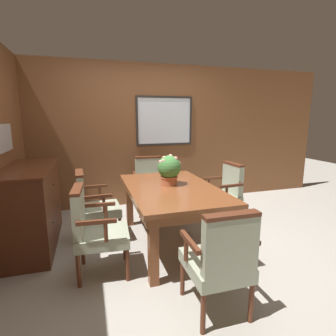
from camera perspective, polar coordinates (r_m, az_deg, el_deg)
The scene contains 10 objects.
ground_plane at distance 3.36m, azimuth 1.08°, elevation -16.53°, with size 14.00×14.00×0.00m, color #A39E93.
wall_back at distance 4.67m, azimuth -5.47°, elevation 7.04°, with size 7.20×0.08×2.45m.
dining_table at distance 3.17m, azimuth 0.79°, elevation -5.76°, with size 1.03×1.66×0.73m.
chair_left_far at distance 3.45m, azimuth -16.04°, elevation -7.45°, with size 0.53×0.53×0.90m.
chair_left_near at distance 2.73m, azimuth -15.71°, elevation -12.46°, with size 0.54×0.53×0.90m.
chair_right_far at distance 3.90m, azimuth 12.08°, elevation -5.09°, with size 0.54×0.53×0.90m.
chair_head_near at distance 2.17m, azimuth 11.27°, elevation -18.73°, with size 0.51×0.51×0.90m.
chair_head_far at distance 4.36m, azimuth -4.09°, elevation -3.15°, with size 0.53×0.53×0.90m.
potted_plant at distance 3.19m, azimuth 0.34°, elevation -0.22°, with size 0.30×0.29×0.38m.
sideboard_cabinet at distance 3.57m, azimuth -27.57°, elevation -7.55°, with size 0.54×1.32×0.98m.
Camera 1 is at (-0.92, -2.83, 1.56)m, focal length 28.00 mm.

